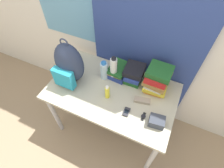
% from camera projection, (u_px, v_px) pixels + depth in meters
% --- Properties ---
extents(ground_plane, '(12.00, 12.00, 0.00)m').
position_uv_depth(ground_plane, '(99.00, 150.00, 2.09)').
color(ground_plane, '#9E8466').
extents(wall_back, '(6.00, 0.06, 2.50)m').
position_uv_depth(wall_back, '(133.00, 21.00, 1.59)').
color(wall_back, silver).
rests_on(wall_back, ground_plane).
extents(curtain_blue, '(1.06, 0.04, 2.50)m').
position_uv_depth(curtain_blue, '(148.00, 28.00, 1.51)').
color(curtain_blue, navy).
rests_on(curtain_blue, ground_plane).
extents(desk, '(1.25, 0.75, 0.75)m').
position_uv_depth(desk, '(112.00, 96.00, 1.79)').
color(desk, '#B7B299').
rests_on(desk, ground_plane).
extents(backpack, '(0.29, 0.26, 0.50)m').
position_uv_depth(backpack, '(69.00, 65.00, 1.63)').
color(backpack, '#2D3851').
rests_on(backpack, desk).
extents(book_stack_left, '(0.21, 0.27, 0.11)m').
position_uv_depth(book_stack_left, '(119.00, 70.00, 1.81)').
color(book_stack_left, navy).
rests_on(book_stack_left, desk).
extents(book_stack_center, '(0.20, 0.23, 0.16)m').
position_uv_depth(book_stack_center, '(134.00, 74.00, 1.74)').
color(book_stack_center, '#1E5623').
rests_on(book_stack_center, desk).
extents(book_stack_right, '(0.24, 0.29, 0.25)m').
position_uv_depth(book_stack_right, '(157.00, 79.00, 1.64)').
color(book_stack_right, orange).
rests_on(book_stack_right, desk).
extents(water_bottle, '(0.07, 0.07, 0.22)m').
position_uv_depth(water_bottle, '(104.00, 71.00, 1.74)').
color(water_bottle, silver).
rests_on(water_bottle, desk).
extents(sports_bottle, '(0.07, 0.07, 0.29)m').
position_uv_depth(sports_bottle, '(114.00, 69.00, 1.70)').
color(sports_bottle, white).
rests_on(sports_bottle, desk).
extents(sunscreen_bottle, '(0.05, 0.05, 0.16)m').
position_uv_depth(sunscreen_bottle, '(107.00, 92.00, 1.61)').
color(sunscreen_bottle, yellow).
rests_on(sunscreen_bottle, desk).
extents(cell_phone, '(0.06, 0.09, 0.02)m').
position_uv_depth(cell_phone, '(126.00, 112.00, 1.55)').
color(cell_phone, '#2D2D33').
rests_on(cell_phone, desk).
extents(sunglasses_case, '(0.16, 0.08, 0.04)m').
position_uv_depth(sunglasses_case, '(142.00, 100.00, 1.62)').
color(sunglasses_case, gray).
rests_on(sunglasses_case, desk).
extents(camera_pouch, '(0.14, 0.12, 0.08)m').
position_uv_depth(camera_pouch, '(157.00, 121.00, 1.46)').
color(camera_pouch, '#383D47').
rests_on(camera_pouch, desk).
extents(wristwatch, '(0.04, 0.09, 0.01)m').
position_uv_depth(wristwatch, '(143.00, 116.00, 1.53)').
color(wristwatch, black).
rests_on(wristwatch, desk).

